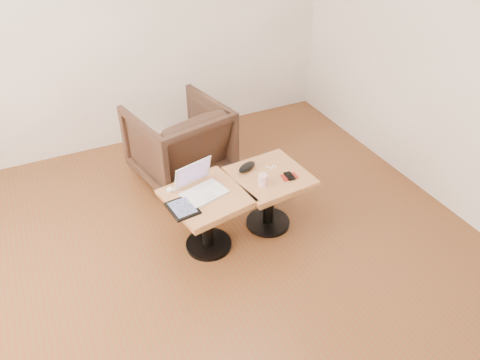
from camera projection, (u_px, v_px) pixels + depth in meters
name	position (u px, v px, depth m)	size (l,w,h in m)	color
room_shell	(188.00, 121.00, 2.42)	(4.52, 4.52, 2.71)	brown
side_table_left	(207.00, 208.00, 3.39)	(0.63, 0.63, 0.49)	black
side_table_right	(270.00, 187.00, 3.60)	(0.59, 0.59, 0.49)	black
laptop	(201.00, 187.00, 3.33)	(0.36, 0.33, 0.21)	white
tablet	(182.00, 208.00, 3.19)	(0.20, 0.25, 0.02)	black
charging_adapter	(170.00, 190.00, 3.35)	(0.04, 0.04, 0.02)	white
glasses_case	(247.00, 167.00, 3.56)	(0.17, 0.07, 0.05)	black
striped_cup	(263.00, 180.00, 3.39)	(0.07, 0.07, 0.09)	#D8647F
earbuds_tangle	(272.00, 167.00, 3.60)	(0.08, 0.05, 0.02)	white
phone_on_sleeve	(289.00, 176.00, 3.50)	(0.13, 0.11, 0.01)	maroon
armchair	(179.00, 142.00, 4.17)	(0.76, 0.78, 0.71)	#32251D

